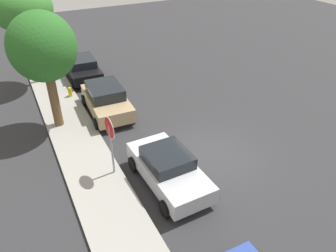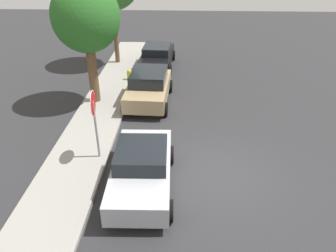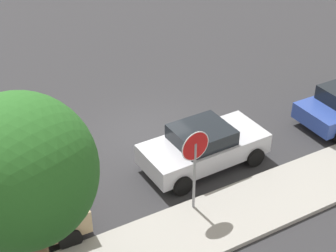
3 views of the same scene
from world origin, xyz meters
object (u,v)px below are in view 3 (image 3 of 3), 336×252
(parked_car_silver, at_px, (203,146))
(stop_sign, at_px, (195,157))
(street_tree_far, at_px, (21,173))
(parked_car_tan, at_px, (5,221))

(parked_car_silver, bearing_deg, stop_sign, 50.20)
(stop_sign, xyz_separation_m, parked_car_silver, (-1.45, -1.74, -1.17))
(parked_car_silver, xyz_separation_m, street_tree_far, (6.25, 3.03, 3.33))
(parked_car_tan, bearing_deg, parked_car_silver, -176.46)
(parked_car_tan, bearing_deg, stop_sign, 164.99)
(street_tree_far, bearing_deg, parked_car_tan, -85.81)
(parked_car_silver, relative_size, parked_car_tan, 1.01)
(parked_car_silver, distance_m, parked_car_tan, 6.45)
(parked_car_tan, height_order, street_tree_far, street_tree_far)
(parked_car_silver, height_order, parked_car_tan, parked_car_tan)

